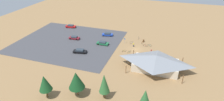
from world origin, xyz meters
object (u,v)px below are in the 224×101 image
car_black_by_curb (80,51)px  bicycle_orange_yard_front (143,42)px  trash_bin (144,41)px  pine_center (45,83)px  bicycle_yellow_edge_south (124,51)px  car_red_mid_lot (71,26)px  bicycle_white_lone_west (132,43)px  bicycle_teal_yard_center (149,45)px  car_maroon_far_end (74,38)px  bike_pavilion (156,61)px  visitor_crossing_yard (133,44)px  car_green_aisle_side (103,43)px  pine_far_west (145,100)px  lot_sign (125,40)px  bicycle_red_near_porch (145,45)px  car_blue_inner_stall (108,34)px  bicycle_green_trailside (129,52)px  pine_far_east (76,80)px  bicycle_silver_edge_north (139,38)px  visitor_at_bikes (151,51)px  pine_mideast (104,83)px

car_black_by_curb → bicycle_orange_yard_front: bearing=-143.4°
trash_bin → pine_center: size_ratio=0.14×
bicycle_yellow_edge_south → car_red_mid_lot: size_ratio=0.30×
trash_bin → bicycle_white_lone_west: bearing=35.3°
bicycle_teal_yard_center → car_maroon_far_end: 30.39m
bicycle_yellow_edge_south → car_maroon_far_end: (22.22, -3.98, 0.36)m
bike_pavilion → bicycle_teal_yard_center: (3.90, -14.94, -2.28)m
visitor_crossing_yard → car_green_aisle_side: bearing=10.4°
bicycle_yellow_edge_south → bicycle_teal_yard_center: size_ratio=0.79×
trash_bin → pine_far_west: 38.31m
lot_sign → bicycle_red_near_porch: lot_sign is taller
trash_bin → car_blue_inner_stall: size_ratio=0.19×
visitor_crossing_yard → car_maroon_far_end: bearing=2.5°
bicycle_green_trailside → car_black_by_curb: size_ratio=0.29×
bike_pavilion → trash_bin: 19.49m
bicycle_yellow_edge_south → bicycle_red_near_porch: (-6.43, -6.64, 0.05)m
pine_far_east → bicycle_silver_edge_north: 39.32m
car_blue_inner_stall → visitor_crossing_yard: bearing=153.0°
pine_center → bicycle_green_trailside: size_ratio=4.33×
lot_sign → car_blue_inner_stall: 10.01m
bicycle_orange_yard_front → pine_far_west: bearing=100.2°
car_maroon_far_end → visitor_at_bikes: bearing=176.4°
pine_mideast → car_black_by_curb: bearing=-49.1°
bicycle_green_trailside → bicycle_yellow_edge_south: bearing=-4.9°
bike_pavilion → bicycle_orange_yard_front: bearing=-68.0°
pine_mideast → pine_far_east: size_ratio=1.01×
pine_center → car_maroon_far_end: size_ratio=1.44×
bicycle_green_trailside → bike_pavilion: bearing=143.0°
bicycle_yellow_edge_south → bicycle_green_trailside: bearing=175.1°
bicycle_yellow_edge_south → car_green_aisle_side: (9.32, -2.91, 0.37)m
bicycle_silver_edge_north → bicycle_green_trailside: bicycle_silver_edge_north is taller
trash_bin → car_maroon_far_end: bearing=13.4°
bicycle_green_trailside → car_blue_inner_stall: 17.03m
pine_far_east → bicycle_silver_edge_north: size_ratio=4.00×
bicycle_white_lone_west → car_blue_inner_stall: car_blue_inner_stall is taller
bicycle_silver_edge_north → car_blue_inner_stall: car_blue_inner_stall is taller
bicycle_orange_yard_front → car_red_mid_lot: car_red_mid_lot is taller
pine_center → bicycle_red_near_porch: (-18.49, -35.35, -3.94)m
bicycle_white_lone_west → visitor_crossing_yard: size_ratio=0.75×
pine_center → car_red_mid_lot: bearing=-67.6°
car_green_aisle_side → visitor_at_bikes: size_ratio=2.68×
pine_mideast → bicycle_white_lone_west: 32.33m
car_maroon_far_end → visitor_at_bikes: 31.71m
pine_mideast → pine_far_west: bearing=165.9°
pine_far_east → trash_bin: bearing=-106.1°
bicycle_orange_yard_front → car_red_mid_lot: (35.33, -6.17, 0.38)m
car_black_by_curb → bicycle_white_lone_west: bearing=-139.9°
pine_mideast → bicycle_green_trailside: (-0.41, -24.33, -4.03)m
pine_far_east → bicycle_red_near_porch: size_ratio=4.09×
bicycle_silver_edge_north → car_maroon_far_end: (25.17, 8.54, 0.31)m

